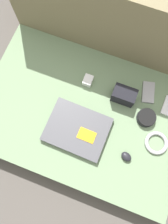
% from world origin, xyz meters
% --- Properties ---
extents(ground_plane, '(8.00, 8.00, 0.00)m').
position_xyz_m(ground_plane, '(0.00, 0.00, 0.00)').
color(ground_plane, '#4C4742').
extents(couch_seat, '(1.12, 0.76, 0.11)m').
position_xyz_m(couch_seat, '(0.00, 0.00, 0.06)').
color(couch_seat, slate).
rests_on(couch_seat, ground_plane).
extents(couch_backrest, '(1.12, 0.20, 0.54)m').
position_xyz_m(couch_backrest, '(0.00, 0.48, 0.27)').
color(couch_backrest, '#756B4C').
rests_on(couch_backrest, ground_plane).
extents(laptop, '(0.32, 0.25, 0.03)m').
position_xyz_m(laptop, '(0.00, -0.10, 0.13)').
color(laptop, '#47474C').
rests_on(laptop, couch_seat).
extents(computer_mouse, '(0.07, 0.06, 0.03)m').
position_xyz_m(computer_mouse, '(0.28, -0.14, 0.12)').
color(computer_mouse, black).
rests_on(computer_mouse, couch_seat).
extents(speaker_puck, '(0.10, 0.10, 0.03)m').
position_xyz_m(speaker_puck, '(0.32, 0.09, 0.13)').
color(speaker_puck, black).
rests_on(speaker_puck, couch_seat).
extents(phone_silver, '(0.09, 0.13, 0.01)m').
position_xyz_m(phone_silver, '(0.29, 0.23, 0.12)').
color(phone_silver, '#99999E').
rests_on(phone_silver, couch_seat).
extents(camera_pouch, '(0.12, 0.08, 0.09)m').
position_xyz_m(camera_pouch, '(0.17, 0.16, 0.15)').
color(camera_pouch, black).
rests_on(camera_pouch, couch_seat).
extents(charger_brick, '(0.05, 0.06, 0.04)m').
position_xyz_m(charger_brick, '(-0.04, 0.18, 0.13)').
color(charger_brick, silver).
rests_on(charger_brick, couch_seat).
extents(cable_coil, '(0.12, 0.12, 0.02)m').
position_xyz_m(cable_coil, '(0.41, -0.02, 0.12)').
color(cable_coil, '#B2B2B7').
rests_on(cable_coil, couch_seat).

